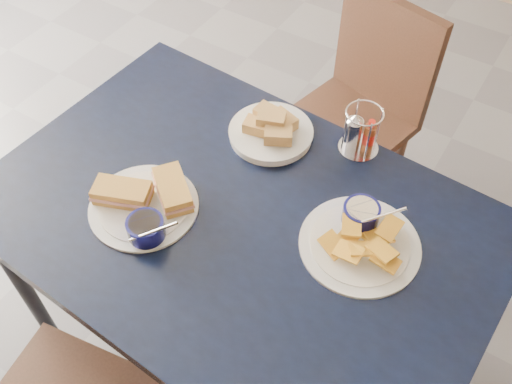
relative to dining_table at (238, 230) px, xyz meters
The scene contains 7 objects.
ground 0.70m from the dining_table, 132.35° to the left, with size 6.00×6.00×0.00m, color #58585D.
dining_table is the anchor object (origin of this frame).
chair_far 0.88m from the dining_table, 92.28° to the left, with size 0.48×0.47×0.85m.
sandwich_plate 0.24m from the dining_table, 152.81° to the right, with size 0.30×0.28×0.12m.
plantain_plate 0.32m from the dining_table, 18.43° to the left, with size 0.29×0.29×0.12m.
bread_basket 0.30m from the dining_table, 104.29° to the left, with size 0.23×0.23×0.08m.
condiment_caddy 0.42m from the dining_table, 68.00° to the left, with size 0.11×0.11×0.14m.
Camera 1 is at (0.60, -0.81, 1.88)m, focal length 40.00 mm.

